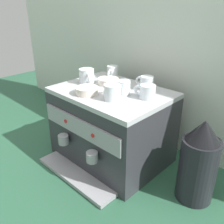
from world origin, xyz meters
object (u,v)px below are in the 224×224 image
at_px(ceramic_cup_3, 112,92).
at_px(ceramic_bowl_1, 87,91).
at_px(espresso_machine, 111,126).
at_px(coffee_grinder, 198,163).
at_px(ceramic_cup_2, 122,88).
at_px(ceramic_bowl_0, 108,81).
at_px(ceramic_cup_1, 87,76).
at_px(ceramic_cup_5, 112,72).
at_px(ceramic_cup_4, 146,83).
at_px(milk_pitcher, 68,124).
at_px(ceramic_cup_0, 147,92).

xyz_separation_m(ceramic_cup_3, ceramic_bowl_1, (-0.14, -0.04, -0.02)).
distance_m(espresso_machine, coffee_grinder, 0.50).
distance_m(ceramic_cup_2, coffee_grinder, 0.49).
bearing_deg(espresso_machine, ceramic_bowl_0, 143.34).
height_order(espresso_machine, ceramic_cup_1, ceramic_cup_1).
relative_size(ceramic_cup_5, ceramic_bowl_1, 0.85).
distance_m(ceramic_cup_1, ceramic_cup_5, 0.17).
relative_size(ceramic_bowl_1, coffee_grinder, 0.29).
relative_size(ceramic_cup_4, ceramic_cup_5, 1.09).
bearing_deg(coffee_grinder, milk_pitcher, -178.14).
height_order(espresso_machine, ceramic_cup_4, ceramic_cup_4).
height_order(espresso_machine, milk_pitcher, espresso_machine).
bearing_deg(ceramic_cup_1, ceramic_cup_3, -15.13).
bearing_deg(milk_pitcher, espresso_machine, -0.80).
distance_m(ceramic_bowl_0, ceramic_bowl_1, 0.19).
bearing_deg(ceramic_cup_0, ceramic_bowl_0, 175.11).
distance_m(ceramic_cup_4, ceramic_cup_5, 0.26).
relative_size(ceramic_cup_2, ceramic_bowl_0, 0.89).
relative_size(espresso_machine, ceramic_cup_1, 4.91).
bearing_deg(ceramic_cup_0, ceramic_bowl_1, -146.91).
relative_size(ceramic_cup_5, coffee_grinder, 0.25).
xyz_separation_m(ceramic_cup_4, ceramic_bowl_1, (-0.17, -0.26, -0.02)).
relative_size(ceramic_cup_3, ceramic_bowl_1, 0.94).
height_order(ceramic_cup_3, ceramic_bowl_0, ceramic_cup_3).
xyz_separation_m(ceramic_bowl_0, milk_pitcher, (-0.34, -0.06, -0.37)).
relative_size(ceramic_cup_3, coffee_grinder, 0.27).
relative_size(espresso_machine, coffee_grinder, 1.48).
bearing_deg(ceramic_cup_1, ceramic_cup_5, 77.00).
xyz_separation_m(ceramic_cup_3, milk_pitcher, (-0.51, 0.09, -0.39)).
relative_size(ceramic_cup_2, ceramic_bowl_1, 0.90).
bearing_deg(ceramic_bowl_0, ceramic_cup_4, 20.38).
distance_m(ceramic_cup_1, ceramic_cup_3, 0.28).
distance_m(ceramic_cup_2, ceramic_cup_4, 0.15).
xyz_separation_m(ceramic_cup_3, ceramic_cup_4, (0.03, 0.23, -0.00)).
relative_size(ceramic_cup_0, ceramic_cup_1, 0.93).
xyz_separation_m(ceramic_cup_5, milk_pitcher, (-0.28, -0.15, -0.39)).
height_order(ceramic_cup_4, ceramic_bowl_1, ceramic_cup_4).
distance_m(ceramic_cup_3, milk_pitcher, 0.65).
height_order(ceramic_cup_3, ceramic_bowl_1, ceramic_cup_3).
xyz_separation_m(ceramic_cup_3, ceramic_bowl_0, (-0.18, 0.15, -0.02)).
bearing_deg(ceramic_cup_5, coffee_grinder, -10.31).
xyz_separation_m(ceramic_cup_1, ceramic_bowl_1, (0.13, -0.11, -0.02)).
distance_m(ceramic_cup_1, ceramic_cup_4, 0.33).
bearing_deg(ceramic_bowl_1, ceramic_cup_5, 107.94).
distance_m(espresso_machine, milk_pitcher, 0.45).
xyz_separation_m(espresso_machine, ceramic_cup_1, (-0.18, -0.01, 0.25)).
xyz_separation_m(ceramic_cup_3, coffee_grinder, (0.41, 0.12, -0.26)).
bearing_deg(ceramic_cup_4, ceramic_bowl_1, -122.78).
relative_size(ceramic_cup_1, ceramic_bowl_0, 1.02).
bearing_deg(ceramic_cup_5, espresso_machine, -46.99).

